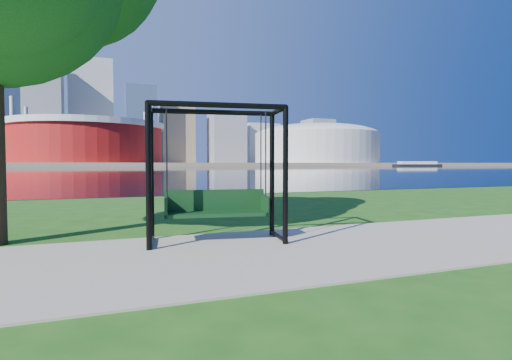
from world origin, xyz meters
TOP-DOWN VIEW (x-y plane):
  - ground at (0.00, 0.00)m, footprint 900.00×900.00m
  - path at (0.00, -0.50)m, footprint 120.00×4.00m
  - river at (0.00, 102.00)m, footprint 900.00×180.00m
  - far_bank at (0.00, 306.00)m, footprint 900.00×228.00m
  - stadium at (-10.00, 235.00)m, footprint 83.00×83.00m
  - arena at (135.00, 235.00)m, footprint 84.00×84.00m
  - skyline at (-4.27, 319.39)m, footprint 392.00×66.00m
  - swing at (-0.46, 0.63)m, footprint 2.68×1.48m
  - barge at (173.55, 181.62)m, footprint 29.33×12.51m

SIDE VIEW (x-z plane):
  - ground at x=0.00m, z-range 0.00..0.00m
  - river at x=0.00m, z-range 0.00..0.02m
  - path at x=0.00m, z-range 0.00..0.03m
  - far_bank at x=0.00m, z-range 0.00..2.00m
  - swing at x=-0.46m, z-range -0.04..2.56m
  - barge at x=173.55m, z-range -0.13..2.71m
  - stadium at x=-10.00m, z-range -1.77..30.23m
  - arena at x=135.00m, z-range 2.59..29.15m
  - skyline at x=-4.27m, z-range -12.36..84.14m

